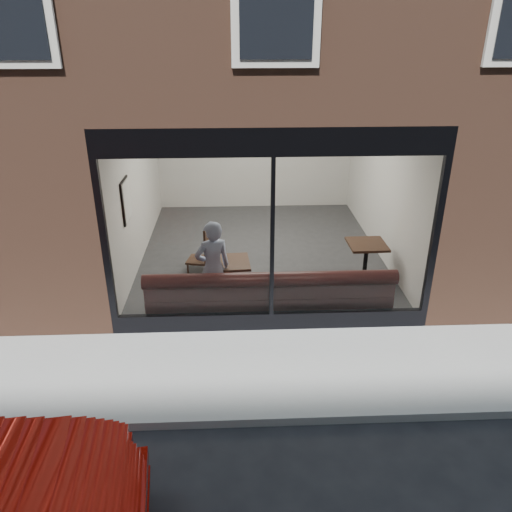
{
  "coord_description": "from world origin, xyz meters",
  "views": [
    {
      "loc": [
        -0.54,
        -4.71,
        4.44
      ],
      "look_at": [
        -0.22,
        2.4,
        1.13
      ],
      "focal_mm": 35.0,
      "sensor_mm": 36.0,
      "label": 1
    }
  ],
  "objects_px": {
    "cafe_table_left": "(229,263)",
    "person": "(213,268)",
    "banquette": "(269,304)",
    "cafe_chair_left": "(199,260)",
    "cafe_table_right": "(367,244)"
  },
  "relations": [
    {
      "from": "cafe_table_left",
      "to": "cafe_chair_left",
      "type": "height_order",
      "value": "cafe_table_left"
    },
    {
      "from": "cafe_table_left",
      "to": "cafe_table_right",
      "type": "distance_m",
      "value": 2.64
    },
    {
      "from": "cafe_chair_left",
      "to": "cafe_table_left",
      "type": "bearing_deg",
      "value": 129.6
    },
    {
      "from": "cafe_table_right",
      "to": "cafe_chair_left",
      "type": "bearing_deg",
      "value": 170.57
    },
    {
      "from": "banquette",
      "to": "person",
      "type": "bearing_deg",
      "value": 168.64
    },
    {
      "from": "cafe_chair_left",
      "to": "banquette",
      "type": "bearing_deg",
      "value": 138.35
    },
    {
      "from": "banquette",
      "to": "cafe_table_left",
      "type": "height_order",
      "value": "cafe_table_left"
    },
    {
      "from": "cafe_table_left",
      "to": "person",
      "type": "bearing_deg",
      "value": -126.41
    },
    {
      "from": "cafe_table_left",
      "to": "cafe_table_right",
      "type": "relative_size",
      "value": 0.98
    },
    {
      "from": "person",
      "to": "cafe_table_left",
      "type": "bearing_deg",
      "value": -146.0
    },
    {
      "from": "cafe_chair_left",
      "to": "person",
      "type": "bearing_deg",
      "value": 114.8
    },
    {
      "from": "banquette",
      "to": "cafe_chair_left",
      "type": "bearing_deg",
      "value": 126.1
    },
    {
      "from": "cafe_table_right",
      "to": "cafe_table_left",
      "type": "bearing_deg",
      "value": -165.43
    },
    {
      "from": "person",
      "to": "cafe_chair_left",
      "type": "bearing_deg",
      "value": -97.03
    },
    {
      "from": "banquette",
      "to": "person",
      "type": "distance_m",
      "value": 1.11
    }
  ]
}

